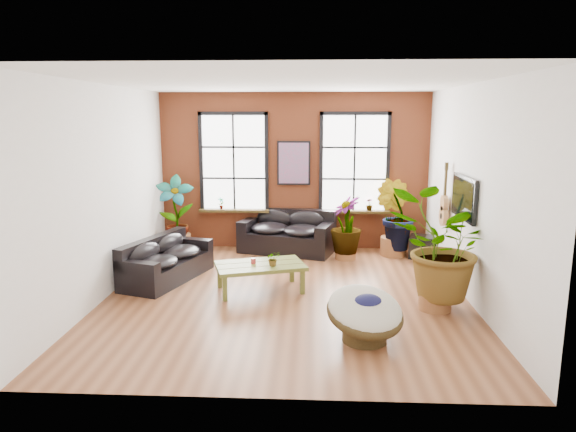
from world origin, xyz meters
name	(u,v)px	position (x,y,z in m)	size (l,w,h in m)	color
room	(287,192)	(0.00, 0.15, 1.75)	(6.04, 6.54, 3.54)	brown
sofa_back	(288,233)	(-0.12, 2.87, 0.42)	(2.21, 1.50, 0.93)	black
sofa_left	(165,261)	(-2.28, 0.75, 0.35)	(1.40, 2.13, 0.78)	black
coffee_table	(260,267)	(-0.46, 0.21, 0.42)	(1.68, 1.26, 0.58)	#566022
papasan_chair	(365,313)	(1.15, -1.74, 0.40)	(1.35, 1.35, 0.78)	#3A2C14
poster	(294,163)	(0.00, 3.18, 1.95)	(0.74, 0.06, 0.98)	black
tv_wall_unit	(458,201)	(2.93, 0.60, 1.54)	(0.13, 1.86, 1.20)	black
media_box	(423,247)	(2.80, 2.48, 0.24)	(0.68, 0.62, 0.47)	black
pot_back_left	(178,243)	(-2.55, 2.68, 0.20)	(0.70, 0.70, 0.41)	brown
pot_back_right	(393,246)	(2.19, 2.66, 0.20)	(0.72, 0.72, 0.40)	brown
pot_right_wall	(435,298)	(2.36, -0.52, 0.19)	(0.64, 0.64, 0.37)	brown
pot_mid	(346,252)	(1.14, 2.31, 0.16)	(0.50, 0.50, 0.32)	brown
floor_plant_back_left	(175,211)	(-2.58, 2.66, 0.93)	(0.83, 0.56, 1.57)	#15350E
floor_plant_back_right	(395,215)	(2.19, 2.63, 0.90)	(0.82, 0.66, 1.49)	#15350E
floor_plant_right_wall	(440,247)	(2.40, -0.52, 1.01)	(1.53, 1.33, 1.70)	#15350E
floor_plant_mid	(346,225)	(1.14, 2.31, 0.74)	(0.67, 0.67, 1.20)	#15350E
table_plant	(273,259)	(-0.23, 0.11, 0.61)	(0.23, 0.20, 0.25)	#15350E
sill_plant_left	(221,203)	(-1.65, 3.13, 1.04)	(0.14, 0.10, 0.27)	#15350E
sill_plant_right	(369,205)	(1.70, 3.13, 1.04)	(0.15, 0.15, 0.27)	#15350E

